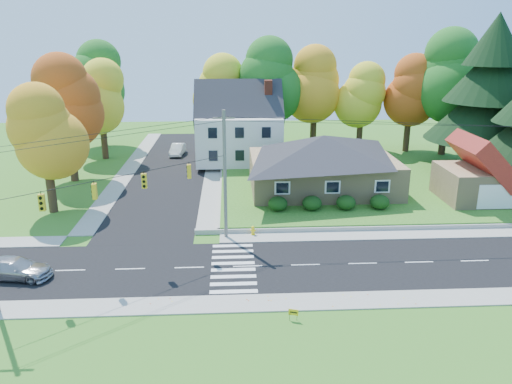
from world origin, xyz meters
TOP-DOWN VIEW (x-y plane):
  - ground at (0.00, 0.00)m, footprint 120.00×120.00m
  - road_main at (0.00, 0.00)m, footprint 90.00×8.00m
  - road_cross at (-8.00, 26.00)m, footprint 8.00×44.00m
  - sidewalk_north at (0.00, 5.00)m, footprint 90.00×2.00m
  - sidewalk_south at (0.00, -5.00)m, footprint 90.00×2.00m
  - lawn at (13.00, 21.00)m, footprint 30.00×30.00m
  - ranch_house at (8.00, 16.00)m, footprint 14.60×10.60m
  - colonial_house at (0.04, 28.00)m, footprint 10.40×8.40m
  - garage at (22.00, 11.99)m, footprint 7.30×6.30m
  - hedge_row at (7.50, 9.80)m, footprint 10.70×1.70m
  - traffic_infrastructure at (-0.15, 1.35)m, footprint 38.10×10.66m
  - tree_lot_0 at (-2.00, 34.00)m, footprint 6.72×6.72m
  - tree_lot_1 at (4.00, 33.00)m, footprint 7.84×7.84m
  - tree_lot_2 at (10.00, 34.00)m, footprint 7.28×7.28m
  - tree_lot_3 at (16.00, 33.00)m, footprint 6.16×6.16m
  - tree_lot_4 at (22.00, 32.00)m, footprint 6.72×6.72m
  - tree_lot_5 at (26.00, 30.00)m, footprint 8.40×8.40m
  - conifer_east_a at (27.00, 22.00)m, footprint 12.80×12.80m
  - tree_west_0 at (-17.00, 12.00)m, footprint 6.16×6.16m
  - tree_west_1 at (-18.00, 22.00)m, footprint 7.28×7.28m
  - tree_west_2 at (-17.00, 32.00)m, footprint 6.72×6.72m
  - tree_west_3 at (-19.00, 40.00)m, footprint 7.84×7.84m
  - silver_sedan at (-15.14, -0.91)m, footprint 4.91×2.63m
  - white_car at (-7.98, 33.43)m, footprint 1.85×4.48m
  - fire_hydrant at (0.62, 5.50)m, footprint 0.46×0.36m
  - yard_sign at (2.28, -6.90)m, footprint 0.54×0.20m

SIDE VIEW (x-z plane):
  - ground at x=0.00m, z-range 0.00..0.00m
  - road_main at x=0.00m, z-range 0.00..0.02m
  - road_cross at x=-8.00m, z-range 0.00..0.02m
  - sidewalk_north at x=0.00m, z-range 0.00..0.08m
  - sidewalk_south at x=0.00m, z-range 0.00..0.08m
  - lawn at x=13.00m, z-range 0.00..0.50m
  - fire_hydrant at x=0.62m, z-range -0.02..0.78m
  - yard_sign at x=2.28m, z-range 0.15..0.85m
  - silver_sedan at x=-15.14m, z-range 0.02..1.37m
  - white_car at x=-7.98m, z-range 0.02..1.46m
  - hedge_row at x=7.50m, z-range 0.50..1.77m
  - garage at x=22.00m, z-range 0.54..5.14m
  - ranch_house at x=8.00m, z-range 0.57..5.97m
  - colonial_house at x=0.04m, z-range -0.22..9.38m
  - traffic_infrastructure at x=-0.15m, z-range 0.15..10.15m
  - tree_west_0 at x=-17.00m, z-range 1.42..12.89m
  - tree_lot_3 at x=16.00m, z-range 1.92..13.39m
  - tree_west_2 at x=-17.00m, z-range 1.55..14.06m
  - tree_lot_0 at x=-2.00m, z-range 2.05..14.56m
  - tree_lot_4 at x=22.00m, z-range 2.05..14.56m
  - tree_west_1 at x=-18.00m, z-range 1.68..15.24m
  - tree_lot_2 at x=10.00m, z-range 2.18..15.74m
  - tree_west_3 at x=-19.00m, z-range 1.81..16.41m
  - conifer_east_a at x=27.00m, z-range 0.91..17.87m
  - tree_lot_1 at x=4.00m, z-range 2.31..16.91m
  - tree_lot_5 at x=26.00m, z-range 2.45..18.09m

